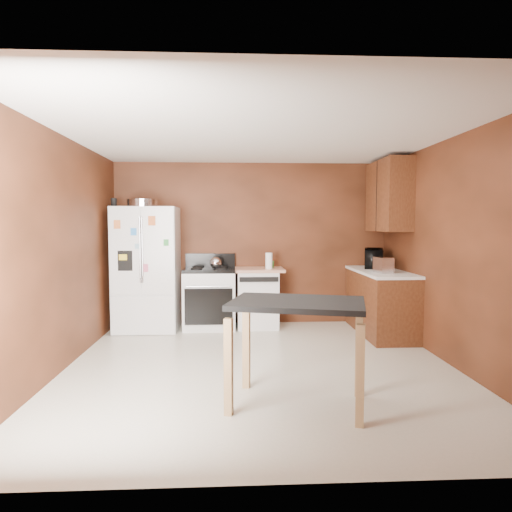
{
  "coord_description": "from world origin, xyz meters",
  "views": [
    {
      "loc": [
        -0.3,
        -4.86,
        1.55
      ],
      "look_at": [
        -0.0,
        0.85,
        1.15
      ],
      "focal_mm": 32.0,
      "sensor_mm": 36.0,
      "label": 1
    }
  ],
  "objects": [
    {
      "name": "dishwasher",
      "position": [
        0.08,
        1.95,
        0.45
      ],
      "size": [
        0.78,
        0.63,
        0.89
      ],
      "color": "white",
      "rests_on": "ground"
    },
    {
      "name": "toaster",
      "position": [
        1.74,
        1.16,
        1.0
      ],
      "size": [
        0.21,
        0.3,
        0.21
      ],
      "primitive_type": "cube",
      "rotation": [
        0.0,
        0.0,
        0.13
      ],
      "color": "silver",
      "rests_on": "right_cabinets"
    },
    {
      "name": "wall_front",
      "position": [
        0.0,
        -2.25,
        1.25
      ],
      "size": [
        4.2,
        0.0,
        4.2
      ],
      "primitive_type": "plane",
      "rotation": [
        -1.57,
        0.0,
        0.0
      ],
      "color": "brown",
      "rests_on": "ground"
    },
    {
      "name": "right_cabinets",
      "position": [
        1.84,
        1.48,
        0.91
      ],
      "size": [
        0.63,
        1.58,
        2.45
      ],
      "color": "brown",
      "rests_on": "ground"
    },
    {
      "name": "pen_cup",
      "position": [
        -2.0,
        1.82,
        1.86
      ],
      "size": [
        0.08,
        0.08,
        0.13
      ],
      "primitive_type": "cylinder",
      "color": "black",
      "rests_on": "refrigerator"
    },
    {
      "name": "gas_range",
      "position": [
        -0.64,
        1.92,
        0.46
      ],
      "size": [
        0.76,
        0.68,
        1.1
      ],
      "color": "white",
      "rests_on": "ground"
    },
    {
      "name": "island",
      "position": [
        0.25,
        -1.06,
        0.76
      ],
      "size": [
        1.26,
        1.0,
        0.91
      ],
      "color": "black",
      "rests_on": "ground"
    },
    {
      "name": "microwave",
      "position": [
        1.81,
        1.82,
        1.03
      ],
      "size": [
        0.45,
        0.55,
        0.26
      ],
      "primitive_type": "imported",
      "rotation": [
        0.0,
        0.0,
        1.28
      ],
      "color": "black",
      "rests_on": "right_cabinets"
    },
    {
      "name": "wall_back",
      "position": [
        0.0,
        2.25,
        1.25
      ],
      "size": [
        4.2,
        0.0,
        4.2
      ],
      "primitive_type": "plane",
      "rotation": [
        1.57,
        0.0,
        0.0
      ],
      "color": "brown",
      "rests_on": "ground"
    },
    {
      "name": "floor",
      "position": [
        0.0,
        0.0,
        0.0
      ],
      "size": [
        4.5,
        4.5,
        0.0
      ],
      "primitive_type": "plane",
      "color": "beige",
      "rests_on": "ground"
    },
    {
      "name": "green_canister",
      "position": [
        0.29,
        2.04,
        0.94
      ],
      "size": [
        0.1,
        0.1,
        0.1
      ],
      "primitive_type": "cylinder",
      "rotation": [
        0.0,
        0.0,
        -0.05
      ],
      "color": "green",
      "rests_on": "dishwasher"
    },
    {
      "name": "roasting_pan",
      "position": [
        -1.59,
        1.86,
        1.86
      ],
      "size": [
        0.44,
        0.44,
        0.11
      ],
      "primitive_type": "cylinder",
      "color": "silver",
      "rests_on": "refrigerator"
    },
    {
      "name": "ceiling",
      "position": [
        0.0,
        0.0,
        2.5
      ],
      "size": [
        4.5,
        4.5,
        0.0
      ],
      "primitive_type": "plane",
      "rotation": [
        3.14,
        0.0,
        0.0
      ],
      "color": "white",
      "rests_on": "ground"
    },
    {
      "name": "paper_towel",
      "position": [
        0.24,
        1.85,
        1.01
      ],
      "size": [
        0.13,
        0.13,
        0.24
      ],
      "primitive_type": "cylinder",
      "rotation": [
        0.0,
        0.0,
        -0.36
      ],
      "color": "white",
      "rests_on": "dishwasher"
    },
    {
      "name": "refrigerator",
      "position": [
        -1.55,
        1.86,
        0.9
      ],
      "size": [
        0.9,
        0.8,
        1.8
      ],
      "color": "white",
      "rests_on": "ground"
    },
    {
      "name": "wall_right",
      "position": [
        2.1,
        0.0,
        1.25
      ],
      "size": [
        0.0,
        4.5,
        4.5
      ],
      "primitive_type": "plane",
      "rotation": [
        1.57,
        0.0,
        -1.57
      ],
      "color": "brown",
      "rests_on": "ground"
    },
    {
      "name": "kettle",
      "position": [
        -0.54,
        1.81,
        0.98
      ],
      "size": [
        0.17,
        0.17,
        0.17
      ],
      "primitive_type": "sphere",
      "color": "silver",
      "rests_on": "gas_range"
    },
    {
      "name": "wall_left",
      "position": [
        -2.1,
        0.0,
        1.25
      ],
      "size": [
        0.0,
        4.5,
        4.5
      ],
      "primitive_type": "plane",
      "rotation": [
        1.57,
        0.0,
        1.57
      ],
      "color": "brown",
      "rests_on": "ground"
    }
  ]
}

